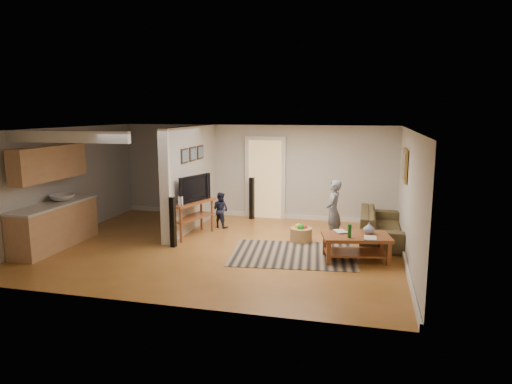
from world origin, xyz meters
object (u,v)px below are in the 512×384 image
tv_console (191,204)px  speaker_left (173,222)px  coffee_table (357,241)px  child (332,241)px  speaker_right (252,198)px  toddler (221,227)px  toy_basket (301,234)px  sofa (380,240)px

tv_console → speaker_left: 0.94m
coffee_table → child: bearing=114.4°
speaker_right → toddler: speaker_right is taller
speaker_right → toddler: bearing=-103.5°
speaker_right → child: speaker_right is taller
toy_basket → child: size_ratio=0.35×
child → speaker_left: bearing=-64.4°
coffee_table → toy_basket: bearing=141.0°
sofa → child: bearing=108.0°
toddler → speaker_left: bearing=95.4°
speaker_right → child: (2.28, -1.66, -0.56)m
coffee_table → tv_console: bearing=166.8°
toy_basket → tv_console: bearing=-177.4°
speaker_right → toy_basket: (1.60, -1.88, -0.38)m
coffee_table → toddler: (-3.36, 1.80, -0.39)m
coffee_table → toddler: coffee_table is taller
tv_console → toy_basket: size_ratio=2.90×
sofa → toddler: size_ratio=2.59×
child → toy_basket: bearing=-67.2°
speaker_left → toddler: 1.96m
sofa → coffee_table: (-0.48, -1.55, 0.39)m
coffee_table → speaker_left: 3.82m
sofa → toddler: (-3.84, 0.25, 0.00)m
speaker_left → toddler: speaker_left is taller
tv_console → speaker_left: bearing=-76.0°
sofa → coffee_table: 1.67m
child → coffee_table: bearing=29.2°
toy_basket → toddler: toddler is taller
speaker_right → child: bearing=-23.2°
child → toddler: 2.87m
coffee_table → toy_basket: 1.59m
speaker_right → child: size_ratio=0.82×
tv_console → speaker_right: bearing=83.0°
speaker_left → toddler: (0.46, 1.83, -0.54)m
coffee_table → toy_basket: (-1.23, 0.99, -0.21)m
sofa → speaker_right: bearing=68.2°
speaker_left → speaker_right: bearing=78.7°
sofa → speaker_right: size_ratio=2.04×
speaker_right → sofa: bearing=-8.9°
toy_basket → toddler: bearing=159.3°
tv_console → toy_basket: 2.59m
coffee_table → speaker_right: 4.04m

